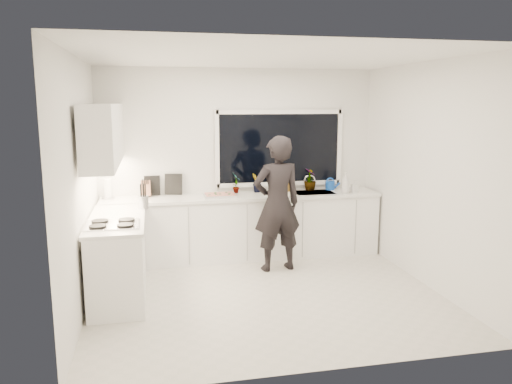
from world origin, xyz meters
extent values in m
cube|color=beige|center=(0.00, 0.00, -0.01)|extent=(4.00, 3.50, 0.02)
cube|color=white|center=(0.00, 1.76, 1.35)|extent=(4.00, 0.02, 2.70)
cube|color=white|center=(-2.01, 0.00, 1.35)|extent=(0.02, 3.50, 2.70)
cube|color=white|center=(2.01, 0.00, 1.35)|extent=(0.02, 3.50, 2.70)
cube|color=white|center=(0.00, 0.00, 2.71)|extent=(4.00, 3.50, 0.02)
cube|color=black|center=(0.60, 1.73, 1.55)|extent=(1.80, 0.02, 1.00)
cube|color=white|center=(0.00, 1.45, 0.44)|extent=(3.92, 0.58, 0.88)
cube|color=white|center=(-1.67, 0.35, 0.44)|extent=(0.58, 1.60, 0.88)
cube|color=silver|center=(0.00, 1.44, 0.90)|extent=(3.94, 0.62, 0.04)
cube|color=silver|center=(-1.67, 0.35, 0.90)|extent=(0.62, 1.60, 0.04)
cube|color=white|center=(-1.79, 0.70, 1.85)|extent=(0.34, 2.10, 0.70)
cube|color=silver|center=(1.05, 1.45, 0.87)|extent=(0.58, 0.42, 0.14)
cylinder|color=silver|center=(1.05, 1.65, 1.03)|extent=(0.03, 0.03, 0.22)
cube|color=black|center=(-1.69, 0.00, 0.94)|extent=(0.56, 0.48, 0.03)
imported|color=black|center=(0.34, 0.84, 0.90)|extent=(0.71, 0.52, 1.80)
cube|color=#B8B8BC|center=(-0.34, 1.42, 0.94)|extent=(0.44, 0.33, 0.03)
cube|color=red|center=(-0.34, 1.42, 0.95)|extent=(0.41, 0.29, 0.01)
cylinder|color=#1246AF|center=(1.36, 1.61, 0.98)|extent=(0.17, 0.17, 0.13)
cylinder|color=silver|center=(-1.85, 1.55, 1.05)|extent=(0.13, 0.13, 0.26)
cube|color=#9C7F48|center=(-1.35, 1.59, 1.03)|extent=(0.13, 0.10, 0.22)
cylinder|color=#B1B0B5|center=(-1.37, 0.80, 1.00)|extent=(0.14, 0.14, 0.16)
cube|color=black|center=(-1.26, 1.69, 1.06)|extent=(0.22, 0.02, 0.28)
cube|color=black|center=(-0.96, 1.69, 1.07)|extent=(0.25, 0.08, 0.30)
imported|color=#26662D|center=(-0.07, 1.61, 1.07)|extent=(0.13, 0.17, 0.30)
imported|color=#26662D|center=(0.23, 1.61, 1.06)|extent=(0.18, 0.19, 0.28)
imported|color=#26662D|center=(0.68, 1.61, 1.08)|extent=(0.33, 0.35, 0.31)
imported|color=#26662D|center=(1.05, 1.61, 1.08)|extent=(0.19, 0.19, 0.33)
imported|color=#D8BF66|center=(1.48, 1.30, 1.07)|extent=(0.12, 0.12, 0.31)
imported|color=#D8BF66|center=(1.62, 1.30, 1.01)|extent=(0.10, 0.09, 0.18)
camera|label=1|loc=(-1.26, -5.40, 2.22)|focal=35.00mm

